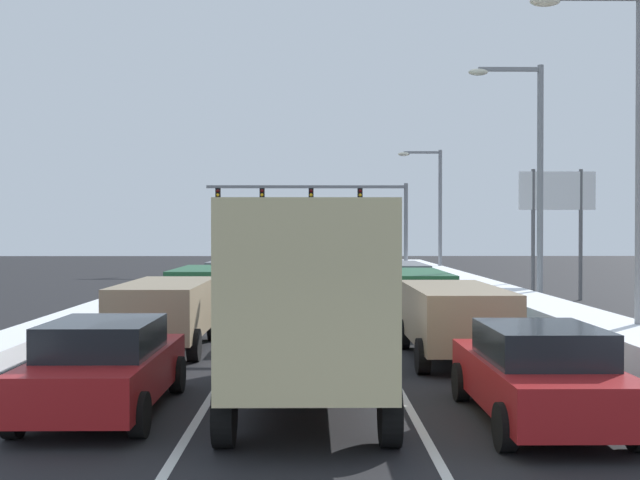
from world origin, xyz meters
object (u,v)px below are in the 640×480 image
(box_truck_center_lane_nearest, at_px, (308,293))
(suv_green_right_lane_third, at_px, (413,292))
(suv_tan_left_lane_second, at_px, (166,309))
(suv_gray_left_lane_fourth, at_px, (235,276))
(sedan_navy_center_lane_fifth, at_px, (309,273))
(suv_green_left_lane_third, at_px, (206,287))
(suv_charcoal_center_lane_third, at_px, (305,286))
(sedan_white_center_lane_second, at_px, (313,312))
(traffic_light_gantry, at_px, (330,202))
(suv_tan_right_lane_second, at_px, (454,316))
(sedan_red_right_lane_nearest, at_px, (539,374))
(sedan_maroon_left_lane_fifth, at_px, (244,274))
(suv_black_center_lane_fourth, at_px, (309,276))
(sedan_maroon_right_lane_fifth, at_px, (387,277))
(street_lamp_right_near, at_px, (625,140))
(sedan_red_left_lane_nearest, at_px, (105,366))
(suv_gray_right_lane_fourth, at_px, (398,280))
(roadside_sign_right, at_px, (557,205))
(street_lamp_right_far, at_px, (434,201))
(street_lamp_right_mid, at_px, (531,166))

(box_truck_center_lane_nearest, bearing_deg, suv_green_right_lane_third, 74.05)
(suv_tan_left_lane_second, xyz_separation_m, suv_gray_left_lane_fourth, (0.36, 13.84, 0.00))
(sedan_navy_center_lane_fifth, xyz_separation_m, suv_green_left_lane_third, (-3.42, -13.09, 0.25))
(suv_green_right_lane_third, bearing_deg, suv_charcoal_center_lane_third, 139.68)
(sedan_white_center_lane_second, xyz_separation_m, suv_gray_left_lane_fourth, (-3.27, 12.24, 0.25))
(traffic_light_gantry, bearing_deg, suv_tan_right_lane_second, -86.89)
(sedan_red_right_lane_nearest, relative_size, sedan_navy_center_lane_fifth, 1.00)
(sedan_white_center_lane_second, bearing_deg, sedan_maroon_left_lane_fifth, 100.80)
(suv_green_left_lane_third, bearing_deg, suv_tan_right_lane_second, -52.16)
(suv_green_left_lane_third, bearing_deg, suv_black_center_lane_fourth, 62.25)
(suv_green_right_lane_third, height_order, sedan_maroon_right_lane_fifth, suv_green_right_lane_third)
(sedan_maroon_right_lane_fifth, bearing_deg, suv_charcoal_center_lane_third, -111.63)
(suv_tan_left_lane_second, distance_m, street_lamp_right_near, 11.55)
(sedan_red_right_lane_nearest, xyz_separation_m, suv_tan_right_lane_second, (-0.24, 5.80, 0.25))
(sedan_red_left_lane_nearest, distance_m, sedan_maroon_left_lane_fifth, 26.18)
(suv_green_right_lane_third, distance_m, box_truck_center_lane_nearest, 11.67)
(box_truck_center_lane_nearest, relative_size, suv_gray_left_lane_fourth, 1.47)
(sedan_red_right_lane_nearest, bearing_deg, suv_green_left_lane_third, 115.83)
(suv_gray_right_lane_fourth, relative_size, suv_black_center_lane_fourth, 1.00)
(sedan_white_center_lane_second, bearing_deg, suv_green_left_lane_third, 122.86)
(sedan_maroon_right_lane_fifth, xyz_separation_m, street_lamp_right_near, (3.62, -18.84, 4.25))
(sedan_maroon_left_lane_fifth, xyz_separation_m, roadside_sign_right, (13.66, -6.07, 3.25))
(sedan_red_left_lane_nearest, distance_m, suv_gray_left_lane_fourth, 20.47)
(street_lamp_right_far, height_order, roadside_sign_right, street_lamp_right_far)
(sedan_red_right_lane_nearest, xyz_separation_m, sedan_white_center_lane_second, (-3.44, 8.98, 0.00))
(traffic_light_gantry, bearing_deg, street_lamp_right_mid, -76.43)
(street_lamp_right_near, bearing_deg, suv_green_right_lane_third, 121.98)
(street_lamp_right_mid, bearing_deg, suv_tan_left_lane_second, -143.63)
(sedan_maroon_right_lane_fifth, bearing_deg, suv_black_center_lane_fourth, -135.30)
(sedan_maroon_left_lane_fifth, relative_size, street_lamp_right_mid, 0.51)
(suv_tan_right_lane_second, xyz_separation_m, box_truck_center_lane_nearest, (-3.29, -4.64, 0.88))
(suv_green_right_lane_third, relative_size, sedan_maroon_left_lane_fifth, 1.09)
(sedan_white_center_lane_second, bearing_deg, sedan_navy_center_lane_fifth, 90.60)
(suv_tan_right_lane_second, relative_size, suv_green_right_lane_third, 1.00)
(sedan_white_center_lane_second, xyz_separation_m, sedan_navy_center_lane_fifth, (-0.20, 18.69, 0.00))
(sedan_red_right_lane_nearest, distance_m, box_truck_center_lane_nearest, 3.88)
(sedan_navy_center_lane_fifth, xyz_separation_m, suv_gray_left_lane_fourth, (-3.07, -6.45, 0.25))
(suv_green_left_lane_third, xyz_separation_m, street_lamp_right_mid, (11.30, 1.13, 4.19))
(suv_tan_left_lane_second, bearing_deg, suv_charcoal_center_lane_third, 66.94)
(suv_black_center_lane_fourth, distance_m, suv_green_left_lane_third, 7.45)
(suv_tan_left_lane_second, bearing_deg, roadside_sign_right, 44.20)
(suv_green_right_lane_third, bearing_deg, traffic_light_gantry, 93.61)
(sedan_maroon_right_lane_fifth, xyz_separation_m, street_lamp_right_far, (3.81, 10.47, 3.92))
(sedan_white_center_lane_second, bearing_deg, suv_gray_left_lane_fourth, 104.95)
(box_truck_center_lane_nearest, distance_m, sedan_maroon_left_lane_fifth, 26.00)
(roadside_sign_right, bearing_deg, street_lamp_right_near, -101.80)
(sedan_white_center_lane_second, relative_size, street_lamp_right_far, 0.58)
(sedan_red_right_lane_nearest, distance_m, suv_green_left_lane_third, 16.20)
(suv_green_left_lane_third, bearing_deg, sedan_red_right_lane_nearest, -64.17)
(sedan_white_center_lane_second, relative_size, suv_charcoal_center_lane_third, 0.92)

